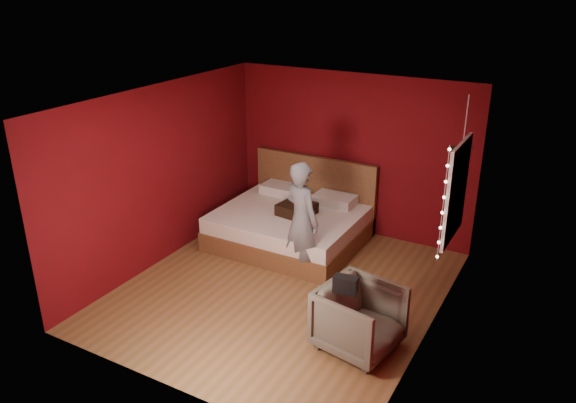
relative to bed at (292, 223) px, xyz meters
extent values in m
plane|color=brown|center=(0.60, -1.38, -0.31)|extent=(4.50, 4.50, 0.00)
cube|color=#5E090F|center=(0.60, 0.88, 0.99)|extent=(4.00, 0.02, 2.60)
cube|color=#5E090F|center=(0.60, -3.64, 0.99)|extent=(4.00, 0.02, 2.60)
cube|color=#5E090F|center=(-1.41, -1.38, 0.99)|extent=(0.02, 4.50, 2.60)
cube|color=#5E090F|center=(2.61, -1.38, 0.99)|extent=(0.02, 4.50, 2.60)
cube|color=white|center=(0.60, -1.38, 2.30)|extent=(4.00, 4.50, 0.02)
cube|color=white|center=(2.57, -0.48, 1.19)|extent=(0.04, 0.97, 1.27)
cube|color=black|center=(2.56, -0.48, 1.19)|extent=(0.02, 0.85, 1.15)
cube|color=white|center=(2.55, -0.48, 1.19)|extent=(0.03, 0.05, 1.15)
cube|color=white|center=(2.55, -0.48, 1.19)|extent=(0.03, 0.85, 0.05)
cylinder|color=silver|center=(2.54, -1.00, 1.19)|extent=(0.01, 0.01, 1.45)
sphere|color=#FFF2CC|center=(2.54, -1.00, 0.51)|extent=(0.04, 0.04, 0.04)
sphere|color=#FFF2CC|center=(2.54, -1.00, 0.71)|extent=(0.04, 0.04, 0.04)
sphere|color=#FFF2CC|center=(2.54, -1.00, 0.90)|extent=(0.04, 0.04, 0.04)
sphere|color=#FFF2CC|center=(2.54, -1.00, 1.09)|extent=(0.04, 0.04, 0.04)
sphere|color=#FFF2CC|center=(2.54, -1.00, 1.29)|extent=(0.04, 0.04, 0.04)
sphere|color=#FFF2CC|center=(2.54, -1.00, 1.48)|extent=(0.04, 0.04, 0.04)
sphere|color=#FFF2CC|center=(2.54, -1.00, 1.67)|extent=(0.04, 0.04, 0.04)
sphere|color=#FFF2CC|center=(2.54, -1.00, 1.86)|extent=(0.04, 0.04, 0.04)
cube|color=brown|center=(0.00, -0.10, -0.16)|extent=(2.18, 1.85, 0.30)
cube|color=white|center=(0.00, -0.10, 0.11)|extent=(2.13, 1.81, 0.24)
cube|color=brown|center=(0.00, 0.78, 0.29)|extent=(2.18, 0.09, 1.20)
cube|color=silver|center=(-0.49, 0.52, 0.31)|extent=(0.65, 0.41, 0.15)
cube|color=silver|center=(0.49, 0.52, 0.31)|extent=(0.65, 0.41, 0.15)
imported|color=slate|center=(0.63, -0.88, 0.53)|extent=(0.72, 0.62, 1.68)
imported|color=#565344|center=(1.99, -2.06, 0.08)|extent=(0.98, 0.97, 0.77)
cube|color=black|center=(1.87, -2.20, 0.56)|extent=(0.28, 0.16, 0.19)
cube|color=black|center=(0.15, -0.13, 0.32)|extent=(0.55, 0.55, 0.17)
cylinder|color=silver|center=(2.48, 0.01, 2.00)|extent=(0.01, 0.01, 0.57)
imported|color=#195821|center=(2.48, 0.01, 1.53)|extent=(0.34, 0.30, 0.36)
camera|label=1|loc=(3.89, -7.12, 3.69)|focal=35.00mm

